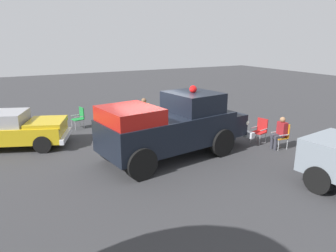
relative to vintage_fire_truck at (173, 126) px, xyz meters
name	(u,v)px	position (x,y,z in m)	size (l,w,h in m)	color
ground_plane	(155,154)	(-0.50, 0.56, -1.20)	(60.00, 60.00, 0.00)	#333335
vintage_fire_truck	(173,126)	(0.00, 0.00, 0.00)	(6.20, 3.07, 2.59)	black
classic_hot_rod	(10,129)	(-5.27, 3.97, -0.45)	(4.73, 3.28, 1.46)	black
lawn_chair_near_truck	(282,134)	(4.30, -1.21, -0.61)	(0.54, 0.55, 1.02)	#B7BABF
lawn_chair_by_car	(261,129)	(4.06, -0.25, -0.61)	(0.59, 0.60, 1.02)	#B7BABF
lawn_chair_spare	(80,116)	(-2.19, 5.51, -0.61)	(0.58, 0.59, 1.02)	#B7BABF
spectator_seated	(280,132)	(4.17, -1.19, -0.50)	(0.57, 0.42, 1.29)	#383842
spectator_standing	(144,114)	(0.21, 3.13, -0.23)	(0.46, 0.57, 1.68)	#2D334C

